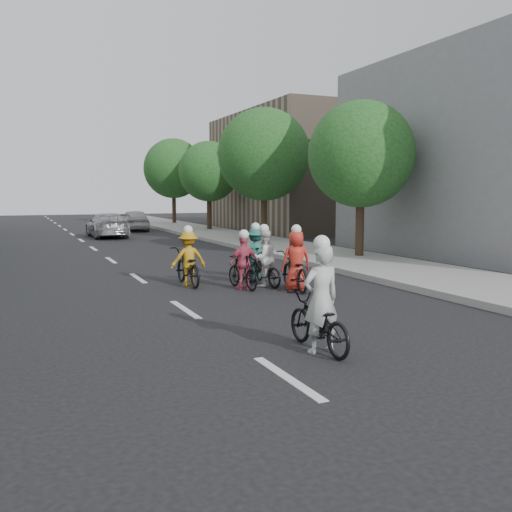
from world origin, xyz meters
TOP-DOWN VIEW (x-y plane):
  - ground at (0.00, 0.00)m, footprint 120.00×120.00m
  - sidewalk_right at (8.00, 10.00)m, footprint 4.00×80.00m
  - curb_right at (6.05, 10.00)m, footprint 0.18×80.00m
  - bldg_se at (16.00, 24.00)m, footprint 10.00×14.00m
  - tree_r_0 at (8.80, 6.60)m, footprint 4.00×4.00m
  - tree_r_1 at (8.80, 15.60)m, footprint 4.80×4.80m
  - tree_r_2 at (8.80, 24.60)m, footprint 4.00×4.00m
  - tree_r_3 at (8.80, 33.60)m, footprint 4.80×4.80m
  - cyclist_0 at (2.16, 1.99)m, footprint 0.87×1.56m
  - cyclist_1 at (3.33, 1.30)m, footprint 0.95×1.98m
  - cyclist_2 at (1.00, 3.16)m, footprint 0.98×1.95m
  - cyclist_3 at (2.85, 2.24)m, footprint 0.85×1.74m
  - cyclist_4 at (3.16, 3.53)m, footprint 1.02×1.61m
  - cyclist_5 at (1.05, -4.00)m, footprint 0.67×1.77m
  - follow_car_lead at (1.65, 21.67)m, footprint 2.01×4.84m
  - follow_car_trail at (4.26, 26.94)m, footprint 2.10×4.38m

SIDE VIEW (x-z plane):
  - ground at x=0.00m, z-range 0.00..0.00m
  - sidewalk_right at x=8.00m, z-range 0.00..0.15m
  - curb_right at x=6.05m, z-range 0.00..0.18m
  - cyclist_0 at x=2.16m, z-range -0.21..1.36m
  - cyclist_5 at x=1.05m, z-range -0.34..1.53m
  - cyclist_3 at x=2.85m, z-range -0.25..1.44m
  - cyclist_1 at x=3.33m, z-range -0.26..1.46m
  - cyclist_2 at x=1.00m, z-range -0.22..1.43m
  - cyclist_4 at x=3.16m, z-range -0.19..1.47m
  - follow_car_lead at x=1.65m, z-range 0.00..1.40m
  - follow_car_trail at x=4.26m, z-range 0.00..1.44m
  - tree_r_0 at x=8.80m, z-range 0.98..6.95m
  - tree_r_2 at x=8.80m, z-range 0.98..6.95m
  - bldg_se at x=16.00m, z-range 0.00..8.00m
  - tree_r_1 at x=8.80m, z-range 1.05..7.98m
  - tree_r_3 at x=8.80m, z-range 1.05..7.98m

